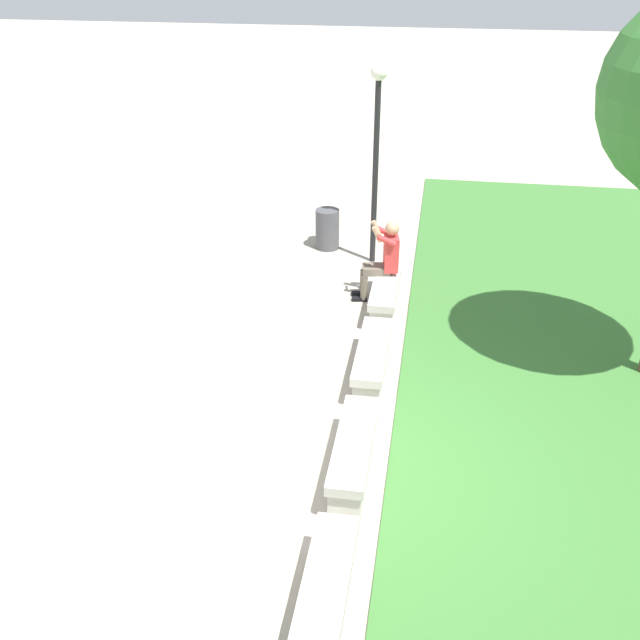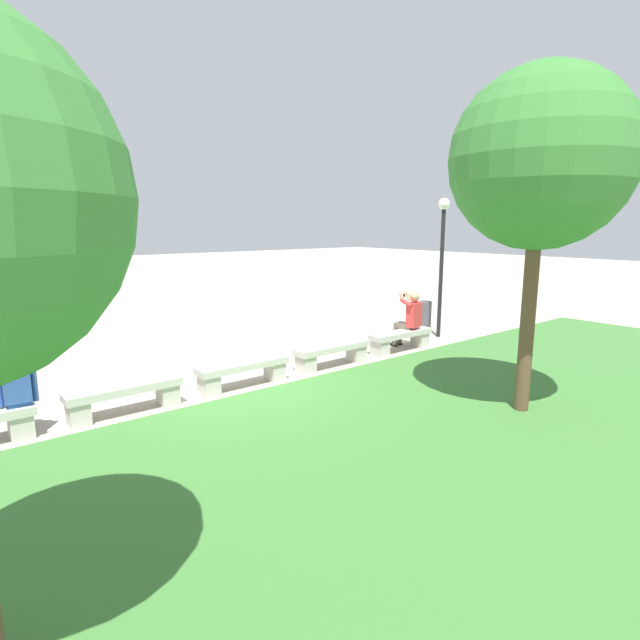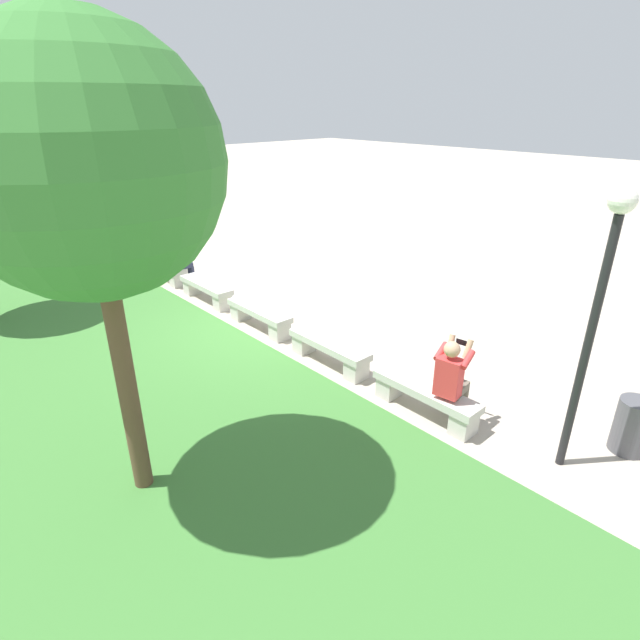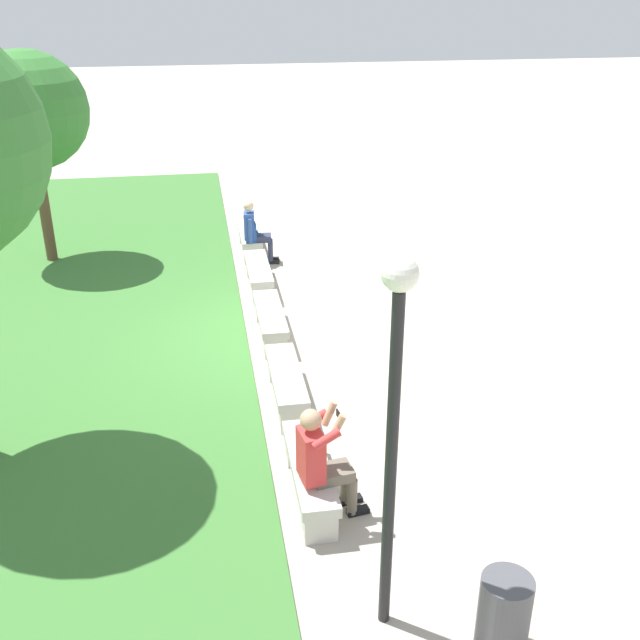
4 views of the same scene
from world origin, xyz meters
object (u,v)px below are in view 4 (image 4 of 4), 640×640
(bench_near, at_px, (286,382))
(backpack, at_px, (251,233))
(person_photographer, at_px, (322,457))
(person_distant, at_px, (255,230))
(bench_far, at_px, (259,273))
(tree_left_background, at_px, (29,111))
(trash_bin, at_px, (504,615))
(bench_mid, at_px, (270,319))
(bench_main, at_px, (310,473))
(bench_end, at_px, (250,238))
(lamp_post, at_px, (394,397))

(bench_near, xyz_separation_m, backpack, (5.42, 0.00, 0.33))
(person_photographer, distance_m, person_distant, 7.81)
(bench_far, xyz_separation_m, person_photographer, (-6.45, -0.08, 0.44))
(backpack, height_order, tree_left_background, tree_left_background)
(tree_left_background, bearing_deg, trash_bin, -153.55)
(bench_mid, height_order, person_photographer, person_photographer)
(bench_main, xyz_separation_m, person_distant, (7.45, -0.07, 0.38))
(bench_end, distance_m, tree_left_background, 4.76)
(bench_main, relative_size, backpack, 3.93)
(bench_main, height_order, bench_near, same)
(person_photographer, relative_size, tree_left_background, 0.33)
(bench_near, xyz_separation_m, bench_far, (4.06, 0.00, 0.00))
(person_distant, distance_m, trash_bin, 9.84)
(bench_main, xyz_separation_m, bench_near, (2.03, 0.00, 0.00))
(bench_far, bearing_deg, bench_mid, 180.00)
(bench_mid, bearing_deg, lamp_post, -176.28)
(lamp_post, bearing_deg, bench_far, 2.77)
(bench_mid, distance_m, bench_end, 4.06)
(bench_main, height_order, person_photographer, person_photographer)
(bench_near, bearing_deg, tree_left_background, 32.58)
(bench_near, relative_size, lamp_post, 0.49)
(bench_end, bearing_deg, backpack, 179.69)
(bench_far, height_order, lamp_post, lamp_post)
(person_distant, xyz_separation_m, backpack, (-0.00, 0.07, -0.05))
(bench_far, distance_m, bench_end, 2.03)
(bench_mid, xyz_separation_m, bench_far, (2.03, 0.00, 0.00))
(backpack, bearing_deg, person_photographer, -179.41)
(trash_bin, distance_m, lamp_post, 2.16)
(bench_end, height_order, person_photographer, person_photographer)
(bench_mid, bearing_deg, bench_end, 0.00)
(bench_main, bearing_deg, lamp_post, -168.21)
(bench_end, relative_size, person_distant, 1.33)
(bench_near, xyz_separation_m, trash_bin, (-4.34, -1.28, 0.08))
(person_distant, relative_size, lamp_post, 0.37)
(backpack, bearing_deg, bench_far, -179.85)
(bench_near, distance_m, person_photographer, 2.43)
(bench_mid, distance_m, person_photographer, 4.44)
(bench_mid, relative_size, backpack, 3.93)
(bench_mid, bearing_deg, backpack, 0.06)
(bench_mid, xyz_separation_m, backpack, (3.39, 0.00, 0.33))
(tree_left_background, xyz_separation_m, trash_bin, (-10.54, -5.24, -2.56))
(bench_far, relative_size, tree_left_background, 0.42)
(tree_left_background, height_order, lamp_post, tree_left_background)
(bench_end, bearing_deg, trash_bin, -172.99)
(backpack, xyz_separation_m, trash_bin, (-9.76, -1.29, -0.25))
(backpack, bearing_deg, tree_left_background, 78.89)
(bench_end, relative_size, backpack, 3.93)
(trash_bin, bearing_deg, lamp_post, 62.25)
(person_photographer, height_order, person_distant, person_photographer)
(bench_main, distance_m, bench_near, 2.03)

